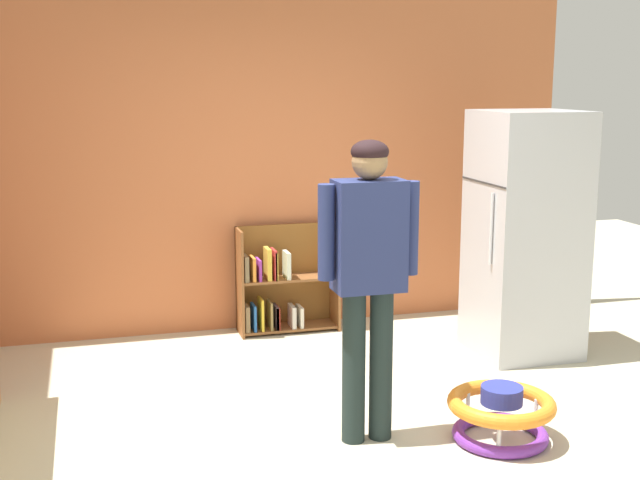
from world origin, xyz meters
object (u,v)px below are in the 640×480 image
at_px(refrigerator, 525,234).
at_px(baby_walker, 501,414).
at_px(bookshelf, 281,286).
at_px(standing_person, 369,264).

distance_m(refrigerator, baby_walker, 1.77).
relative_size(refrigerator, bookshelf, 2.09).
distance_m(bookshelf, standing_person, 2.23).
xyz_separation_m(standing_person, baby_walker, (0.72, -0.22, -0.85)).
bearing_deg(standing_person, bookshelf, 89.91).
distance_m(refrigerator, standing_person, 1.96).
height_order(bookshelf, baby_walker, bookshelf).
distance_m(standing_person, baby_walker, 1.14).
xyz_separation_m(refrigerator, standing_person, (-1.59, -1.13, 0.12)).
bearing_deg(baby_walker, refrigerator, 57.10).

